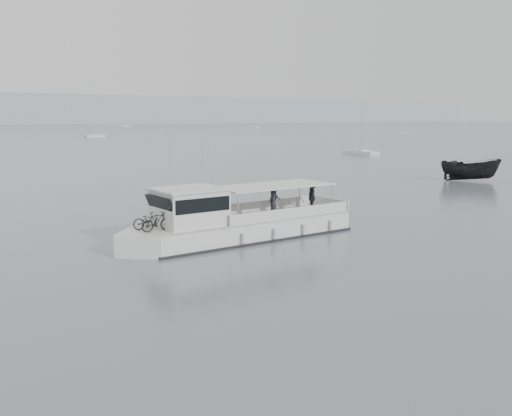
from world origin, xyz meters
TOP-DOWN VIEW (x-y plane):
  - ground at (0.00, 0.00)m, footprint 1400.00×1400.00m
  - tour_boat at (4.44, -1.96)m, footprint 13.71×3.99m
  - dark_motorboat at (39.46, 9.56)m, footprint 5.84×5.61m

SIDE VIEW (x-z plane):
  - ground at x=0.00m, z-range 0.00..0.00m
  - tour_boat at x=4.44m, z-range -1.92..3.79m
  - dark_motorboat at x=39.46m, z-range 0.00..2.27m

